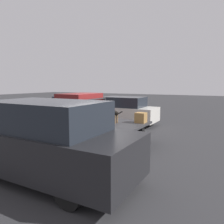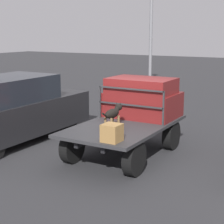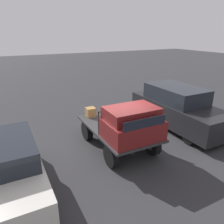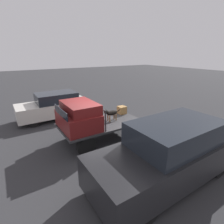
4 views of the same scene
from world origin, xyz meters
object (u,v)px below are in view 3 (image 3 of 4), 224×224
Objects in this scene: cargo_crate at (91,112)px; parked_sedan at (8,169)px; flatbed_truck at (118,132)px; parked_pickup_far at (177,108)px; dog at (113,113)px.

parked_sedan is (2.55, -3.50, -0.25)m from cargo_crate.
flatbed_truck is at bearing 110.90° from parked_sedan.
flatbed_truck is 3.56m from parked_pickup_far.
parked_sedan is at bearing -62.44° from dog.
flatbed_truck is 4.02× the size of dog.
dog is 2.35× the size of cargo_crate.
parked_pickup_far reaches higher than flatbed_truck.
dog is at bearing 28.44° from cargo_crate.
parked_sedan is at bearing -87.01° from parked_pickup_far.
dog is at bearing 117.27° from parked_sedan.
parked_sedan is at bearing -53.85° from cargo_crate.
flatbed_truck is 0.72× the size of parked_pickup_far.
dog is (-0.51, 0.05, 0.62)m from flatbed_truck.
cargo_crate is 0.09× the size of parked_sedan.
cargo_crate is at bearing -161.62° from flatbed_truck.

